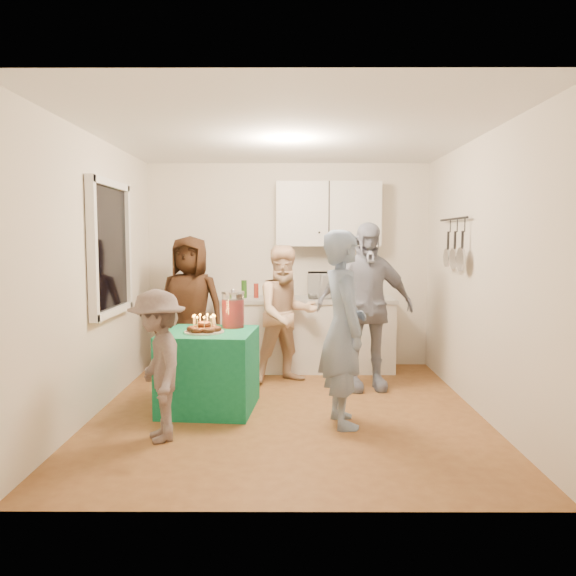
{
  "coord_description": "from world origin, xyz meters",
  "views": [
    {
      "loc": [
        0.02,
        -5.25,
        1.64
      ],
      "look_at": [
        0.0,
        0.35,
        1.15
      ],
      "focal_mm": 35.0,
      "sensor_mm": 36.0,
      "label": 1
    }
  ],
  "objects_px": {
    "party_table": "(209,370)",
    "woman_back_right": "(365,306)",
    "punch_jar": "(233,311)",
    "woman_back_left": "(190,307)",
    "man_birthday": "(343,328)",
    "child_near_left": "(158,365)",
    "microwave": "(331,285)",
    "counter": "(304,336)",
    "woman_back_center": "(286,314)"
  },
  "relations": [
    {
      "from": "counter",
      "to": "man_birthday",
      "type": "height_order",
      "value": "man_birthday"
    },
    {
      "from": "man_birthday",
      "to": "party_table",
      "type": "bearing_deg",
      "value": 60.65
    },
    {
      "from": "man_birthday",
      "to": "microwave",
      "type": "bearing_deg",
      "value": -11.09
    },
    {
      "from": "party_table",
      "to": "punch_jar",
      "type": "distance_m",
      "value": 0.63
    },
    {
      "from": "woman_back_left",
      "to": "counter",
      "type": "bearing_deg",
      "value": 25.51
    },
    {
      "from": "party_table",
      "to": "man_birthday",
      "type": "height_order",
      "value": "man_birthday"
    },
    {
      "from": "counter",
      "to": "punch_jar",
      "type": "height_order",
      "value": "punch_jar"
    },
    {
      "from": "man_birthday",
      "to": "child_near_left",
      "type": "relative_size",
      "value": 1.39
    },
    {
      "from": "microwave",
      "to": "woman_back_right",
      "type": "height_order",
      "value": "woman_back_right"
    },
    {
      "from": "punch_jar",
      "to": "man_birthday",
      "type": "distance_m",
      "value": 1.24
    },
    {
      "from": "microwave",
      "to": "child_near_left",
      "type": "relative_size",
      "value": 0.46
    },
    {
      "from": "party_table",
      "to": "woman_back_center",
      "type": "xyz_separation_m",
      "value": [
        0.74,
        1.04,
        0.4
      ]
    },
    {
      "from": "party_table",
      "to": "man_birthday",
      "type": "bearing_deg",
      "value": -19.41
    },
    {
      "from": "woman_back_center",
      "to": "punch_jar",
      "type": "bearing_deg",
      "value": -144.1
    },
    {
      "from": "counter",
      "to": "punch_jar",
      "type": "bearing_deg",
      "value": -117.9
    },
    {
      "from": "woman_back_center",
      "to": "child_near_left",
      "type": "xyz_separation_m",
      "value": [
        -1.03,
        -1.87,
        -0.17
      ]
    },
    {
      "from": "party_table",
      "to": "woman_back_left",
      "type": "distance_m",
      "value": 1.39
    },
    {
      "from": "party_table",
      "to": "punch_jar",
      "type": "bearing_deg",
      "value": 47.88
    },
    {
      "from": "punch_jar",
      "to": "woman_back_left",
      "type": "height_order",
      "value": "woman_back_left"
    },
    {
      "from": "counter",
      "to": "punch_jar",
      "type": "distance_m",
      "value": 1.67
    },
    {
      "from": "man_birthday",
      "to": "woman_back_left",
      "type": "relative_size",
      "value": 1.03
    },
    {
      "from": "microwave",
      "to": "man_birthday",
      "type": "distance_m",
      "value": 2.09
    },
    {
      "from": "child_near_left",
      "to": "counter",
      "type": "bearing_deg",
      "value": 130.8
    },
    {
      "from": "punch_jar",
      "to": "child_near_left",
      "type": "xyz_separation_m",
      "value": [
        -0.51,
        -1.06,
        -0.31
      ]
    },
    {
      "from": "man_birthday",
      "to": "woman_back_center",
      "type": "bearing_deg",
      "value": 9.03
    },
    {
      "from": "counter",
      "to": "microwave",
      "type": "relative_size",
      "value": 3.85
    },
    {
      "from": "man_birthday",
      "to": "counter",
      "type": "bearing_deg",
      "value": -2.1
    },
    {
      "from": "punch_jar",
      "to": "microwave",
      "type": "bearing_deg",
      "value": 52.68
    },
    {
      "from": "man_birthday",
      "to": "woman_back_left",
      "type": "distance_m",
      "value": 2.36
    },
    {
      "from": "microwave",
      "to": "woman_back_left",
      "type": "bearing_deg",
      "value": -166.41
    },
    {
      "from": "microwave",
      "to": "woman_back_left",
      "type": "distance_m",
      "value": 1.74
    },
    {
      "from": "woman_back_right",
      "to": "party_table",
      "type": "bearing_deg",
      "value": -162.46
    },
    {
      "from": "microwave",
      "to": "child_near_left",
      "type": "height_order",
      "value": "child_near_left"
    },
    {
      "from": "woman_back_right",
      "to": "child_near_left",
      "type": "height_order",
      "value": "woman_back_right"
    },
    {
      "from": "woman_back_center",
      "to": "counter",
      "type": "bearing_deg",
      "value": 48.55
    },
    {
      "from": "man_birthday",
      "to": "woman_back_right",
      "type": "xyz_separation_m",
      "value": [
        0.35,
        1.18,
        0.05
      ]
    },
    {
      "from": "man_birthday",
      "to": "woman_back_left",
      "type": "xyz_separation_m",
      "value": [
        -1.64,
        1.69,
        -0.02
      ]
    },
    {
      "from": "man_birthday",
      "to": "woman_back_center",
      "type": "height_order",
      "value": "man_birthday"
    },
    {
      "from": "woman_back_left",
      "to": "woman_back_right",
      "type": "bearing_deg",
      "value": -5.05
    },
    {
      "from": "party_table",
      "to": "woman_back_right",
      "type": "xyz_separation_m",
      "value": [
        1.59,
        0.74,
        0.53
      ]
    },
    {
      "from": "man_birthday",
      "to": "woman_back_right",
      "type": "height_order",
      "value": "woman_back_right"
    },
    {
      "from": "counter",
      "to": "party_table",
      "type": "relative_size",
      "value": 2.59
    },
    {
      "from": "counter",
      "to": "party_table",
      "type": "height_order",
      "value": "counter"
    },
    {
      "from": "party_table",
      "to": "woman_back_right",
      "type": "height_order",
      "value": "woman_back_right"
    },
    {
      "from": "woman_back_left",
      "to": "child_near_left",
      "type": "height_order",
      "value": "woman_back_left"
    },
    {
      "from": "woman_back_left",
      "to": "woman_back_right",
      "type": "relative_size",
      "value": 0.92
    },
    {
      "from": "microwave",
      "to": "woman_back_right",
      "type": "bearing_deg",
      "value": -70.75
    },
    {
      "from": "woman_back_right",
      "to": "child_near_left",
      "type": "xyz_separation_m",
      "value": [
        -1.89,
        -1.57,
        -0.29
      ]
    },
    {
      "from": "woman_back_left",
      "to": "child_near_left",
      "type": "relative_size",
      "value": 1.36
    },
    {
      "from": "microwave",
      "to": "counter",
      "type": "bearing_deg",
      "value": -179.5
    }
  ]
}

